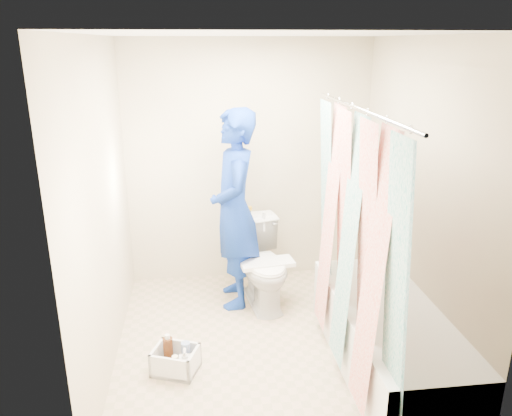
{
  "coord_description": "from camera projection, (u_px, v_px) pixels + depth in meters",
  "views": [
    {
      "loc": [
        -0.52,
        -3.5,
        2.35
      ],
      "look_at": [
        -0.04,
        0.41,
        1.04
      ],
      "focal_mm": 35.0,
      "sensor_mm": 36.0,
      "label": 1
    }
  ],
  "objects": [
    {
      "name": "floor",
      "position": [
        266.0,
        343.0,
        4.1
      ],
      "size": [
        2.6,
        2.6,
        0.0
      ],
      "primitive_type": "plane",
      "color": "tan",
      "rests_on": "ground"
    },
    {
      "name": "ceiling",
      "position": [
        269.0,
        34.0,
        3.34
      ],
      "size": [
        2.4,
        2.6,
        0.02
      ],
      "primitive_type": "cube",
      "color": "white",
      "rests_on": "wall_back"
    },
    {
      "name": "wall_back",
      "position": [
        249.0,
        164.0,
        4.94
      ],
      "size": [
        2.4,
        0.02,
        2.4
      ],
      "primitive_type": "cube",
      "color": "#C4BC96",
      "rests_on": "ground"
    },
    {
      "name": "wall_front",
      "position": [
        305.0,
        284.0,
        2.5
      ],
      "size": [
        2.4,
        0.02,
        2.4
      ],
      "primitive_type": "cube",
      "color": "#C4BC96",
      "rests_on": "ground"
    },
    {
      "name": "wall_left",
      "position": [
        102.0,
        211.0,
        3.58
      ],
      "size": [
        0.02,
        2.6,
        2.4
      ],
      "primitive_type": "cube",
      "color": "#C4BC96",
      "rests_on": "ground"
    },
    {
      "name": "wall_right",
      "position": [
        421.0,
        198.0,
        3.86
      ],
      "size": [
        0.02,
        2.6,
        2.4
      ],
      "primitive_type": "cube",
      "color": "#C4BC96",
      "rests_on": "ground"
    },
    {
      "name": "bathtub",
      "position": [
        387.0,
        336.0,
        3.71
      ],
      "size": [
        0.7,
        1.75,
        0.5
      ],
      "color": "white",
      "rests_on": "ground"
    },
    {
      "name": "curtain_rod",
      "position": [
        360.0,
        109.0,
        3.14
      ],
      "size": [
        0.02,
        1.9,
        0.02
      ],
      "primitive_type": "cylinder",
      "rotation": [
        1.57,
        0.0,
        0.0
      ],
      "color": "silver",
      "rests_on": "wall_back"
    },
    {
      "name": "shower_curtain",
      "position": [
        351.0,
        245.0,
        3.44
      ],
      "size": [
        0.06,
        1.75,
        1.8
      ],
      "primitive_type": "cube",
      "color": "white",
      "rests_on": "curtain_rod"
    },
    {
      "name": "toilet",
      "position": [
        263.0,
        264.0,
        4.62
      ],
      "size": [
        0.54,
        0.82,
        0.79
      ],
      "primitive_type": "imported",
      "rotation": [
        0.0,
        0.0,
        0.14
      ],
      "color": "white",
      "rests_on": "ground"
    },
    {
      "name": "tank_lid",
      "position": [
        267.0,
        263.0,
        4.48
      ],
      "size": [
        0.51,
        0.27,
        0.04
      ],
      "primitive_type": "cube",
      "rotation": [
        0.0,
        0.0,
        0.14
      ],
      "color": "silver",
      "rests_on": "toilet"
    },
    {
      "name": "tank_internals",
      "position": [
        253.0,
        219.0,
        4.68
      ],
      "size": [
        0.19,
        0.07,
        0.26
      ],
      "color": "black",
      "rests_on": "toilet"
    },
    {
      "name": "plumber",
      "position": [
        235.0,
        210.0,
        4.5
      ],
      "size": [
        0.45,
        0.67,
        1.82
      ],
      "primitive_type": "imported",
      "rotation": [
        0.0,
        0.0,
        -1.56
      ],
      "color": "navy",
      "rests_on": "ground"
    },
    {
      "name": "cleaning_caddy",
      "position": [
        177.0,
        361.0,
        3.72
      ],
      "size": [
        0.39,
        0.35,
        0.24
      ],
      "rotation": [
        0.0,
        0.0,
        -0.36
      ],
      "color": "silver",
      "rests_on": "ground"
    }
  ]
}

